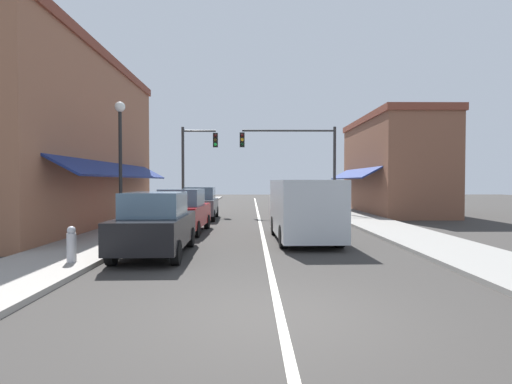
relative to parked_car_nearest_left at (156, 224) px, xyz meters
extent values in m
plane|color=#33302D|center=(3.12, 12.85, -0.88)|extent=(80.00, 80.00, 0.00)
cube|color=gray|center=(-2.38, 12.85, -0.82)|extent=(2.60, 56.00, 0.12)
cube|color=gray|center=(8.62, 12.85, -0.82)|extent=(2.60, 56.00, 0.12)
cube|color=silver|center=(3.12, 12.85, -0.88)|extent=(0.14, 52.00, 0.01)
cube|color=#8E5B42|center=(-6.23, 6.85, 2.81)|extent=(5.09, 14.00, 7.38)
cube|color=brown|center=(-6.23, 6.85, 6.70)|extent=(5.29, 14.20, 0.40)
cube|color=slate|center=(-3.74, 6.85, 0.52)|extent=(0.08, 10.64, 1.80)
cube|color=navy|center=(-3.13, 6.85, 1.72)|extent=(1.27, 11.76, 0.73)
cube|color=slate|center=(-3.74, 3.77, 4.43)|extent=(0.08, 1.10, 1.30)
cube|color=slate|center=(-3.74, 9.93, 4.43)|extent=(0.08, 1.10, 1.30)
cube|color=brown|center=(11.97, 14.85, 2.04)|extent=(4.10, 10.00, 5.84)
cube|color=brown|center=(11.97, 14.85, 5.16)|extent=(4.30, 10.20, 0.40)
cube|color=slate|center=(9.98, 14.85, 0.52)|extent=(0.08, 7.60, 1.80)
cube|color=navy|center=(9.37, 14.85, 1.72)|extent=(1.27, 8.40, 0.73)
cube|color=slate|center=(9.98, 12.65, 3.33)|extent=(0.08, 1.10, 1.30)
cube|color=slate|center=(9.98, 17.05, 3.33)|extent=(0.08, 1.10, 1.30)
cube|color=black|center=(0.00, 0.03, -0.17)|extent=(1.80, 4.13, 0.80)
cube|color=slate|center=(0.00, -0.07, 0.56)|extent=(1.56, 2.03, 0.66)
cylinder|color=black|center=(-0.82, 1.36, -0.57)|extent=(0.21, 0.62, 0.62)
cylinder|color=black|center=(0.76, 1.39, -0.57)|extent=(0.21, 0.62, 0.62)
cylinder|color=black|center=(-0.76, -1.34, -0.57)|extent=(0.21, 0.62, 0.62)
cylinder|color=black|center=(0.82, -1.31, -0.57)|extent=(0.21, 0.62, 0.62)
cube|color=maroon|center=(-0.09, 4.95, -0.17)|extent=(1.84, 4.15, 0.80)
cube|color=slate|center=(-0.09, 4.85, 0.56)|extent=(1.58, 2.04, 0.66)
cylinder|color=black|center=(-0.84, 6.33, -0.57)|extent=(0.22, 0.63, 0.62)
cylinder|color=black|center=(0.74, 6.28, -0.57)|extent=(0.22, 0.63, 0.62)
cylinder|color=black|center=(-0.92, 3.62, -0.57)|extent=(0.22, 0.63, 0.62)
cylinder|color=black|center=(0.66, 3.58, -0.57)|extent=(0.22, 0.63, 0.62)
cube|color=#4C5156|center=(-0.11, 10.78, -0.17)|extent=(1.81, 4.14, 0.80)
cube|color=slate|center=(-0.11, 10.68, 0.56)|extent=(1.57, 2.03, 0.66)
cylinder|color=black|center=(-0.93, 12.11, -0.57)|extent=(0.21, 0.62, 0.62)
cylinder|color=black|center=(0.65, 12.15, -0.57)|extent=(0.21, 0.62, 0.62)
cylinder|color=black|center=(-0.87, 9.41, -0.57)|extent=(0.21, 0.62, 0.62)
cylinder|color=black|center=(0.71, 9.44, -0.57)|extent=(0.21, 0.62, 0.62)
cube|color=#B2B7BC|center=(4.51, 2.76, 0.29)|extent=(2.10, 5.05, 1.90)
cube|color=slate|center=(4.44, 5.16, 0.72)|extent=(1.73, 0.32, 0.84)
cube|color=black|center=(4.44, 5.34, -0.40)|extent=(1.87, 0.25, 0.24)
cylinder|color=black|center=(3.58, 4.28, -0.52)|extent=(0.26, 0.73, 0.72)
cylinder|color=black|center=(5.35, 4.33, -0.52)|extent=(0.26, 0.73, 0.72)
cylinder|color=black|center=(3.67, 1.18, -0.52)|extent=(0.26, 0.73, 0.72)
cylinder|color=black|center=(5.44, 1.23, -0.52)|extent=(0.26, 0.73, 0.72)
cylinder|color=#333333|center=(7.92, 13.87, 1.88)|extent=(0.18, 0.18, 5.51)
cylinder|color=#333333|center=(5.02, 13.87, 4.38)|extent=(5.80, 0.12, 0.12)
cube|color=black|center=(2.12, 13.69, 3.78)|extent=(0.30, 0.24, 0.90)
sphere|color=#420F0F|center=(2.12, 13.56, 4.06)|extent=(0.20, 0.20, 0.20)
sphere|color=yellow|center=(2.12, 13.56, 3.78)|extent=(0.20, 0.20, 0.20)
sphere|color=#0C3316|center=(2.12, 13.56, 3.50)|extent=(0.20, 0.20, 0.20)
cylinder|color=#333333|center=(-1.68, 14.40, 1.90)|extent=(0.18, 0.18, 5.55)
cylinder|color=#333333|center=(-0.63, 14.40, 4.42)|extent=(2.10, 0.12, 0.12)
cube|color=black|center=(0.41, 14.22, 3.82)|extent=(0.30, 0.24, 0.90)
sphere|color=#420F0F|center=(0.41, 14.09, 4.10)|extent=(0.20, 0.20, 0.20)
sphere|color=#3D2D0C|center=(0.41, 14.09, 3.82)|extent=(0.20, 0.20, 0.20)
sphere|color=green|center=(0.41, 14.09, 3.54)|extent=(0.20, 0.20, 0.20)
cylinder|color=black|center=(-1.92, 2.92, 1.37)|extent=(0.12, 0.12, 4.51)
sphere|color=white|center=(-1.92, 2.92, 3.81)|extent=(0.36, 0.36, 0.36)
cylinder|color=#B2B2B7|center=(-1.68, -1.49, -0.41)|extent=(0.22, 0.22, 0.70)
sphere|color=#B2B2B7|center=(-1.68, -1.49, 0.01)|extent=(0.20, 0.20, 0.20)
camera|label=1|loc=(2.68, -11.16, 1.19)|focal=28.03mm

